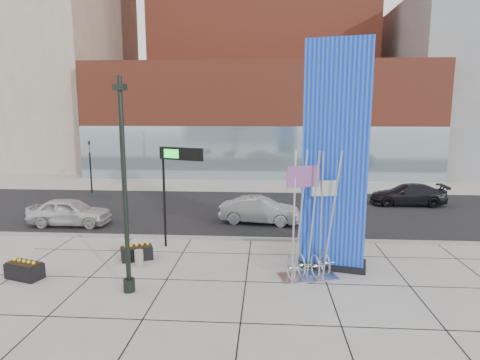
# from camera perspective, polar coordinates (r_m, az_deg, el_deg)

# --- Properties ---
(ground) EXTENTS (160.00, 160.00, 0.00)m
(ground) POSITION_cam_1_polar(r_m,az_deg,el_deg) (16.46, -2.55, -12.76)
(ground) COLOR #9E9991
(ground) RESTS_ON ground
(street_asphalt) EXTENTS (80.00, 12.00, 0.02)m
(street_asphalt) POSITION_cam_1_polar(r_m,az_deg,el_deg) (25.95, -0.10, -4.35)
(street_asphalt) COLOR black
(street_asphalt) RESTS_ON ground
(curb_edge) EXTENTS (80.00, 0.30, 0.12)m
(curb_edge) POSITION_cam_1_polar(r_m,az_deg,el_deg) (20.18, -1.28, -8.30)
(curb_edge) COLOR gray
(curb_edge) RESTS_ON ground
(tower_podium) EXTENTS (34.00, 10.00, 11.00)m
(tower_podium) POSITION_cam_1_polar(r_m,az_deg,el_deg) (42.14, 2.88, 8.54)
(tower_podium) COLOR brown
(tower_podium) RESTS_ON ground
(tower_glass_front) EXTENTS (34.00, 0.60, 5.00)m
(tower_glass_front) POSITION_cam_1_polar(r_m,az_deg,el_deg) (37.52, 2.72, 3.82)
(tower_glass_front) COLOR #8CA5B2
(tower_glass_front) RESTS_ON ground
(building_beige_left) EXTENTS (18.00, 20.00, 34.00)m
(building_beige_left) POSITION_cam_1_polar(r_m,az_deg,el_deg) (57.43, -26.73, 19.38)
(building_beige_left) COLOR gray
(building_beige_left) RESTS_ON ground
(blue_pylon) EXTENTS (2.90, 1.79, 8.99)m
(blue_pylon) POSITION_cam_1_polar(r_m,az_deg,el_deg) (16.24, 13.43, 2.57)
(blue_pylon) COLOR #0D2ECF
(blue_pylon) RESTS_ON ground
(lamp_post) EXTENTS (0.51, 0.41, 7.43)m
(lamp_post) POSITION_cam_1_polar(r_m,az_deg,el_deg) (14.26, -15.98, -3.80)
(lamp_post) COLOR black
(lamp_post) RESTS_ON ground
(public_art_sculpture) EXTENTS (2.37, 1.61, 4.92)m
(public_art_sculpture) POSITION_cam_1_polar(r_m,az_deg,el_deg) (15.60, 9.82, -9.11)
(public_art_sculpture) COLOR silver
(public_art_sculpture) RESTS_ON ground
(concrete_bollard) EXTENTS (0.35, 0.35, 0.68)m
(concrete_bollard) POSITION_cam_1_polar(r_m,az_deg,el_deg) (17.28, -14.17, -10.72)
(concrete_bollard) COLOR gray
(concrete_bollard) RESTS_ON ground
(overhead_street_sign) EXTENTS (2.12, 1.05, 4.72)m
(overhead_street_sign) POSITION_cam_1_polar(r_m,az_deg,el_deg) (18.48, -8.47, 2.63)
(overhead_street_sign) COLOR black
(overhead_street_sign) RESTS_ON ground
(round_planter_east) EXTENTS (0.96, 0.96, 2.41)m
(round_planter_east) POSITION_cam_1_polar(r_m,az_deg,el_deg) (18.55, 12.67, -6.65)
(round_planter_east) COLOR #9ACFC8
(round_planter_east) RESTS_ON ground
(round_planter_mid) EXTENTS (0.92, 0.92, 2.31)m
(round_planter_mid) POSITION_cam_1_polar(r_m,az_deg,el_deg) (19.69, 13.30, -5.87)
(round_planter_mid) COLOR #9ACFC8
(round_planter_mid) RESTS_ON ground
(round_planter_west) EXTENTS (1.03, 1.03, 2.57)m
(round_planter_west) POSITION_cam_1_polar(r_m,az_deg,el_deg) (17.78, 10.44, -7.04)
(round_planter_west) COLOR #9ACFC8
(round_planter_west) RESTS_ON ground
(box_planter_north) EXTENTS (1.45, 1.13, 0.71)m
(box_planter_north) POSITION_cam_1_polar(r_m,az_deg,el_deg) (18.05, -14.46, -9.90)
(box_planter_north) COLOR black
(box_planter_north) RESTS_ON ground
(box_planter_south) EXTENTS (1.52, 1.07, 0.76)m
(box_planter_south) POSITION_cam_1_polar(r_m,az_deg,el_deg) (17.65, -28.31, -11.15)
(box_planter_south) COLOR black
(box_planter_south) RESTS_ON ground
(car_white_west) EXTENTS (4.51, 1.87, 1.53)m
(car_white_west) POSITION_cam_1_polar(r_m,az_deg,el_deg) (24.39, -23.07, -4.21)
(car_white_west) COLOR silver
(car_white_west) RESTS_ON ground
(car_silver_mid) EXTENTS (4.64, 2.14, 1.47)m
(car_silver_mid) POSITION_cam_1_polar(r_m,az_deg,el_deg) (22.93, 2.82, -4.35)
(car_silver_mid) COLOR #9EA1A6
(car_silver_mid) RESTS_ON ground
(car_dark_east) EXTENTS (4.99, 2.09, 1.44)m
(car_dark_east) POSITION_cam_1_polar(r_m,az_deg,el_deg) (29.65, 22.73, -1.93)
(car_dark_east) COLOR black
(car_dark_east) RESTS_ON ground
(traffic_signal) EXTENTS (0.15, 0.18, 4.10)m
(traffic_signal) POSITION_cam_1_polar(r_m,az_deg,el_deg) (33.34, -20.52, 2.16)
(traffic_signal) COLOR black
(traffic_signal) RESTS_ON ground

